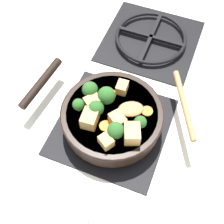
{
  "coord_description": "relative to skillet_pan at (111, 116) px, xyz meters",
  "views": [
    {
      "loc": [
        0.16,
        -0.4,
        0.79
      ],
      "look_at": [
        0.0,
        0.0,
        0.08
      ],
      "focal_mm": 50.0,
      "sensor_mm": 36.0,
      "label": 1
    }
  ],
  "objects": [
    {
      "name": "skillet_pan",
      "position": [
        0.0,
        0.0,
        0.0
      ],
      "size": [
        0.39,
        0.28,
        0.06
      ],
      "color": "black",
      "rests_on": "front_burner_grate"
    },
    {
      "name": "salt_shaker",
      "position": [
        0.04,
        -0.28,
        -0.01
      ],
      "size": [
        0.04,
        0.04,
        0.09
      ],
      "color": "white",
      "rests_on": "ground_plane"
    },
    {
      "name": "broccoli_floret_east_rim",
      "position": [
        -0.03,
        -0.02,
        0.05
      ],
      "size": [
        0.04,
        0.04,
        0.05
      ],
      "color": "#709956",
      "rests_on": "skillet_pan"
    },
    {
      "name": "broccoli_floret_west_rim",
      "position": [
        -0.07,
        0.03,
        0.05
      ],
      "size": [
        0.04,
        0.04,
        0.05
      ],
      "color": "#709956",
      "rests_on": "skillet_pan"
    },
    {
      "name": "rear_burner_grate",
      "position": [
        0.0,
        0.36,
        -0.05
      ],
      "size": [
        0.31,
        0.31,
        0.03
      ],
      "color": "black",
      "rests_on": "ground_plane"
    },
    {
      "name": "front_burner_grate",
      "position": [
        0.0,
        -0.0,
        -0.05
      ],
      "size": [
        0.31,
        0.31,
        0.03
      ],
      "color": "black",
      "rests_on": "ground_plane"
    },
    {
      "name": "carrot_slice_orange_thin",
      "position": [
        0.09,
        0.03,
        0.03
      ],
      "size": [
        0.03,
        0.03,
        0.01
      ],
      "primitive_type": "cylinder",
      "color": "orange",
      "rests_on": "skillet_pan"
    },
    {
      "name": "carrot_slice_edge_slice",
      "position": [
        0.01,
        -0.05,
        0.03
      ],
      "size": [
        0.03,
        0.03,
        0.01
      ],
      "primitive_type": "cylinder",
      "color": "orange",
      "rests_on": "skillet_pan"
    },
    {
      "name": "tofu_cube_back_piece",
      "position": [
        0.02,
        -0.09,
        0.04
      ],
      "size": [
        0.04,
        0.04,
        0.03
      ],
      "primitive_type": "cube",
      "rotation": [
        0.0,
        0.0,
        2.57
      ],
      "color": "tan",
      "rests_on": "skillet_pan"
    },
    {
      "name": "tofu_cube_west_chunk",
      "position": [
        0.08,
        -0.05,
        0.04
      ],
      "size": [
        0.05,
        0.06,
        0.04
      ],
      "primitive_type": "cube",
      "rotation": [
        0.0,
        0.0,
        1.95
      ],
      "color": "tan",
      "rests_on": "skillet_pan"
    },
    {
      "name": "wooden_spoon",
      "position": [
        0.12,
        0.06,
        0.03
      ],
      "size": [
        0.23,
        0.2,
        0.02
      ],
      "color": "#A87A4C",
      "rests_on": "skillet_pan"
    },
    {
      "name": "tofu_cube_near_handle",
      "position": [
        -0.05,
        0.0,
        0.04
      ],
      "size": [
        0.05,
        0.05,
        0.03
      ],
      "primitive_type": "cube",
      "rotation": [
        0.0,
        0.0,
        0.92
      ],
      "color": "tan",
      "rests_on": "skillet_pan"
    },
    {
      "name": "broccoli_floret_center_top",
      "position": [
        0.09,
        -0.02,
        0.05
      ],
      "size": [
        0.03,
        0.03,
        0.04
      ],
      "color": "#709956",
      "rests_on": "skillet_pan"
    },
    {
      "name": "carrot_slice_near_center",
      "position": [
        -0.02,
        0.05,
        0.03
      ],
      "size": [
        0.03,
        0.03,
        0.01
      ],
      "primitive_type": "cylinder",
      "color": "orange",
      "rests_on": "skillet_pan"
    },
    {
      "name": "tofu_cube_east_chunk",
      "position": [
        -0.04,
        -0.05,
        0.04
      ],
      "size": [
        0.04,
        0.05,
        0.04
      ],
      "primitive_type": "cube",
      "rotation": [
        0.0,
        0.0,
        4.8
      ],
      "color": "tan",
      "rests_on": "skillet_pan"
    },
    {
      "name": "broccoli_floret_south_cluster",
      "position": [
        0.04,
        -0.06,
        0.05
      ],
      "size": [
        0.04,
        0.04,
        0.05
      ],
      "color": "#709956",
      "rests_on": "skillet_pan"
    },
    {
      "name": "tofu_cube_center_large",
      "position": [
        0.0,
        0.08,
        0.04
      ],
      "size": [
        0.03,
        0.04,
        0.03
      ],
      "primitive_type": "cube",
      "rotation": [
        0.0,
        0.0,
        4.77
      ],
      "color": "tan",
      "rests_on": "skillet_pan"
    },
    {
      "name": "tofu_cube_front_piece",
      "position": [
        0.03,
        -0.03,
        0.04
      ],
      "size": [
        0.05,
        0.05,
        0.03
      ],
      "primitive_type": "cube",
      "rotation": [
        0.0,
        0.0,
        2.51
      ],
      "color": "tan",
      "rests_on": "skillet_pan"
    },
    {
      "name": "broccoli_floret_north_edge",
      "position": [
        -0.08,
        -0.02,
        0.05
      ],
      "size": [
        0.03,
        0.03,
        0.04
      ],
      "color": "#709956",
      "rests_on": "skillet_pan"
    },
    {
      "name": "broccoli_floret_near_spoon",
      "position": [
        -0.02,
        0.02,
        0.05
      ],
      "size": [
        0.05,
        0.05,
        0.05
      ],
      "color": "#709956",
      "rests_on": "skillet_pan"
    },
    {
      "name": "ground_plane",
      "position": [
        0.0,
        -0.0,
        -0.06
      ],
      "size": [
        2.4,
        2.4,
        0.0
      ],
      "primitive_type": "plane",
      "color": "silver"
    }
  ]
}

